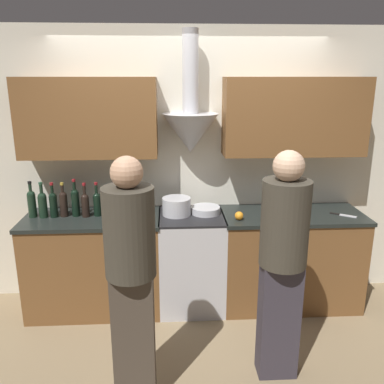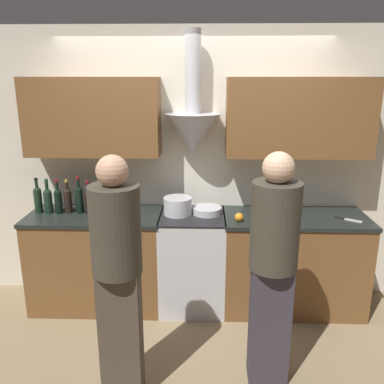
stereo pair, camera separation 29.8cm
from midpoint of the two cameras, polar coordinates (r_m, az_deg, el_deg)
The scene contains 19 objects.
ground_plane at distance 3.86m, azimuth 2.21°, elevation -17.95°, with size 12.00×12.00×0.00m, color #847051.
wall_back at distance 3.87m, azimuth 2.60°, elevation 5.66°, with size 8.40×0.51×2.60m.
counter_left at distance 4.01m, azimuth -11.01°, elevation -9.31°, with size 1.24×0.62×0.92m.
counter_right at distance 4.04m, azimuth 16.01°, elevation -9.47°, with size 1.32×0.62×0.92m.
stove_range at distance 3.92m, azimuth 2.26°, elevation -9.60°, with size 0.60×0.60×0.92m.
wine_bottle_0 at distance 3.98m, azimuth -18.85°, elevation -0.87°, with size 0.07×0.07×0.33m.
wine_bottle_1 at distance 3.94m, azimuth -17.55°, elevation -1.04°, with size 0.08×0.08×0.33m.
wine_bottle_2 at distance 3.91m, azimuth -16.24°, elevation -1.07°, with size 0.07×0.07×0.32m.
wine_bottle_3 at distance 3.90m, azimuth -14.96°, elevation -1.02°, with size 0.07×0.07×0.32m.
wine_bottle_4 at distance 3.87m, azimuth -13.45°, elevation -0.86°, with size 0.07×0.07×0.35m.
wine_bottle_5 at distance 3.83m, azimuth -12.19°, elevation -1.26°, with size 0.07×0.07×0.32m.
wine_bottle_6 at distance 3.83m, azimuth -10.63°, elevation -1.18°, with size 0.07×0.07×0.31m.
stock_pot at distance 3.74m, azimuth 0.27°, elevation -1.99°, with size 0.26×0.26×0.16m.
mixing_bowl at distance 3.78m, azimuth 4.39°, elevation -2.62°, with size 0.27×0.27×0.06m.
orange_fruit at distance 3.62m, azimuth 8.98°, elevation -3.54°, with size 0.08×0.08×0.08m.
saucepan at distance 3.97m, azimuth 15.60°, elevation -1.96°, with size 0.15×0.15×0.10m.
chefs_knife at distance 3.93m, azimuth 23.17°, elevation -3.61°, with size 0.21×0.16×0.01m.
person_foreground_left at distance 2.69m, azimuth -7.24°, elevation -10.87°, with size 0.32×0.32×1.70m.
person_foreground_right at distance 2.89m, azimuth 14.27°, elevation -9.40°, with size 0.33×0.33×1.70m.
Camera 2 is at (0.11, -3.21, 2.16)m, focal length 38.00 mm.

